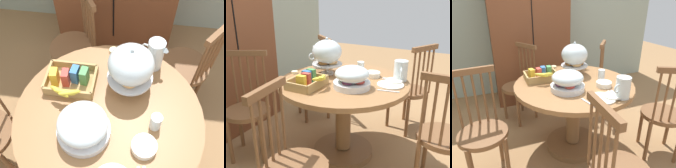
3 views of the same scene
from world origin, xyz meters
TOP-DOWN VIEW (x-y plane):
  - ground_plane at (0.00, 0.00)m, footprint 10.00×10.00m
  - dining_table at (0.10, 0.09)m, footprint 1.13×1.13m
  - windsor_chair_near_window at (-0.31, 0.85)m, footprint 0.45×0.45m
  - windsor_chair_host_seat at (0.65, 0.76)m, footprint 0.47×0.47m
  - pastry_stand_with_dome at (0.20, 0.31)m, footprint 0.28×0.28m
  - fruit_platter_covered at (-0.02, -0.05)m, footprint 0.30×0.30m
  - milk_pitcher at (0.34, 0.50)m, footprint 0.17×0.12m
  - cereal_basket at (-0.17, 0.27)m, footprint 0.32×0.30m
  - cereal_bowl at (0.32, -0.09)m, footprint 0.14×0.14m
  - drinking_glass at (0.37, 0.05)m, footprint 0.06×0.06m
  - butter_dish at (0.06, 0.59)m, footprint 0.06×0.06m

SIDE VIEW (x-z plane):
  - ground_plane at x=0.00m, z-range 0.00..0.00m
  - windsor_chair_near_window at x=-0.31m, z-range -0.03..0.94m
  - windsor_chair_host_seat at x=0.65m, z-range -0.03..0.94m
  - dining_table at x=0.10m, z-range 0.14..0.88m
  - butter_dish at x=0.06m, z-range 0.74..0.76m
  - cereal_bowl at x=0.32m, z-range 0.74..0.78m
  - cereal_basket at x=-0.17m, z-range 0.73..0.85m
  - drinking_glass at x=0.37m, z-range 0.74..0.85m
  - fruit_platter_covered at x=-0.02m, z-range 0.74..0.92m
  - milk_pitcher at x=0.34m, z-range 0.73..0.95m
  - pastry_stand_with_dome at x=0.20m, z-range 0.77..1.11m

